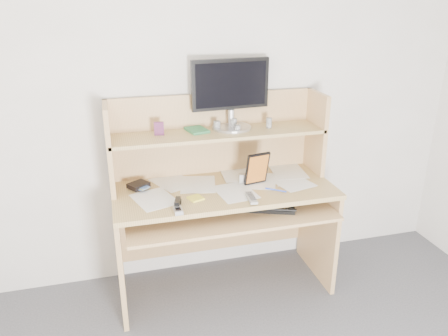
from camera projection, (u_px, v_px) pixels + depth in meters
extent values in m
cube|color=silver|center=(212.00, 100.00, 2.89)|extent=(3.60, 0.04, 2.50)
cube|color=tan|center=(224.00, 190.00, 2.79)|extent=(1.40, 0.60, 0.03)
cube|color=tan|center=(120.00, 256.00, 2.76)|extent=(0.03, 0.56, 0.72)
cube|color=tan|center=(318.00, 228.00, 3.09)|extent=(0.03, 0.56, 0.72)
cube|color=tan|center=(214.00, 224.00, 3.19)|extent=(1.34, 0.02, 0.41)
cube|color=tan|center=(229.00, 212.00, 2.71)|extent=(1.28, 0.55, 0.02)
cube|color=tan|center=(213.00, 134.00, 2.94)|extent=(1.40, 0.02, 0.55)
cube|color=tan|center=(109.00, 149.00, 2.65)|extent=(0.03, 0.30, 0.55)
cube|color=tan|center=(315.00, 132.00, 2.98)|extent=(0.03, 0.30, 0.55)
cube|color=tan|center=(218.00, 133.00, 2.80)|extent=(1.38, 0.30, 0.02)
cube|color=white|center=(224.00, 188.00, 2.78)|extent=(1.32, 0.54, 0.01)
cube|color=black|center=(259.00, 206.00, 2.74)|extent=(0.47, 0.30, 0.02)
cube|color=black|center=(259.00, 204.00, 2.73)|extent=(0.44, 0.28, 0.01)
cube|color=#989893|center=(251.00, 198.00, 2.61)|extent=(0.06, 0.16, 0.02)
cube|color=#BABABC|center=(178.00, 210.00, 2.46)|extent=(0.05, 0.09, 0.02)
cube|color=black|center=(178.00, 203.00, 2.53)|extent=(0.06, 0.13, 0.04)
cube|color=black|center=(139.00, 185.00, 2.77)|extent=(0.15, 0.15, 0.03)
cube|color=yellow|center=(196.00, 198.00, 2.63)|extent=(0.10, 0.10, 0.01)
cube|color=#BABABC|center=(247.00, 178.00, 2.84)|extent=(0.10, 0.05, 0.06)
cube|color=black|center=(257.00, 169.00, 2.78)|extent=(0.16, 0.05, 0.22)
cylinder|color=blue|center=(276.00, 190.00, 2.73)|extent=(0.11, 0.09, 0.01)
cube|color=maroon|center=(159.00, 129.00, 2.71)|extent=(0.06, 0.02, 0.08)
cube|color=#307842|center=(197.00, 130.00, 2.80)|extent=(0.15, 0.18, 0.02)
cylinder|color=black|center=(217.00, 126.00, 2.82)|extent=(0.05, 0.05, 0.06)
cylinder|color=silver|center=(234.00, 124.00, 2.84)|extent=(0.04, 0.04, 0.07)
cylinder|color=black|center=(238.00, 129.00, 2.78)|extent=(0.05, 0.05, 0.04)
cylinder|color=white|center=(269.00, 123.00, 2.87)|extent=(0.04, 0.04, 0.07)
cylinder|color=silver|center=(232.00, 127.00, 2.86)|extent=(0.26, 0.26, 0.02)
cylinder|color=silver|center=(231.00, 118.00, 2.85)|extent=(0.04, 0.04, 0.11)
cube|color=black|center=(231.00, 84.00, 2.79)|extent=(0.52, 0.07, 0.32)
cube|color=black|center=(231.00, 85.00, 2.77)|extent=(0.47, 0.04, 0.28)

